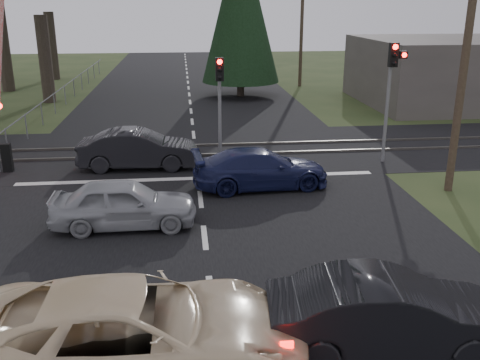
{
  "coord_description": "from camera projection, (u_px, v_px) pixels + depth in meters",
  "views": [
    {
      "loc": [
        -0.47,
        -10.44,
        6.15
      ],
      "look_at": [
        1.09,
        3.99,
        1.3
      ],
      "focal_mm": 40.0,
      "sensor_mm": 36.0,
      "label": 1
    }
  ],
  "objects": [
    {
      "name": "silver_car",
      "position": [
        124.0,
        204.0,
        15.19
      ],
      "size": [
        4.09,
        1.65,
        1.39
      ],
      "primitive_type": "imported",
      "rotation": [
        0.0,
        0.0,
        1.57
      ],
      "color": "#9A9CA1",
      "rests_on": "ground"
    },
    {
      "name": "building_right",
      "position": [
        475.0,
        71.0,
        33.78
      ],
      "size": [
        14.0,
        10.0,
        4.0
      ],
      "primitive_type": "cube",
      "color": "#59514C",
      "rests_on": "ground"
    },
    {
      "name": "rail_near",
      "position": [
        196.0,
        155.0,
        22.38
      ],
      "size": [
        120.0,
        0.12,
        0.1
      ],
      "primitive_type": "cube",
      "color": "#59544C",
      "rests_on": "ground"
    },
    {
      "name": "rail_far",
      "position": [
        195.0,
        145.0,
        23.89
      ],
      "size": [
        120.0,
        0.12,
        0.1
      ],
      "primitive_type": "cube",
      "color": "#59544C",
      "rests_on": "ground"
    },
    {
      "name": "dark_car_far",
      "position": [
        139.0,
        149.0,
        20.59
      ],
      "size": [
        4.6,
        1.76,
        1.49
      ],
      "primitive_type": "imported",
      "rotation": [
        0.0,
        0.0,
        1.53
      ],
      "color": "black",
      "rests_on": "ground"
    },
    {
      "name": "dark_hatchback",
      "position": [
        389.0,
        315.0,
        9.73
      ],
      "size": [
        4.6,
        1.94,
        1.48
      ],
      "primitive_type": "imported",
      "rotation": [
        0.0,
        0.0,
        1.48
      ],
      "color": "black",
      "rests_on": "ground"
    },
    {
      "name": "utility_pole_far",
      "position": [
        256.0,
        14.0,
        63.07
      ],
      "size": [
        1.8,
        0.26,
        9.0
      ],
      "color": "#4C3D2D",
      "rests_on": "ground"
    },
    {
      "name": "blue_sedan",
      "position": [
        261.0,
        169.0,
        18.44
      ],
      "size": [
        4.82,
        2.28,
        1.36
      ],
      "primitive_type": "imported",
      "rotation": [
        0.0,
        0.0,
        1.65
      ],
      "color": "#161B43",
      "rests_on": "ground"
    },
    {
      "name": "conifer_tree",
      "position": [
        241.0,
        4.0,
        34.81
      ],
      "size": [
        5.2,
        5.2,
        11.0
      ],
      "color": "#473D33",
      "rests_on": "ground"
    },
    {
      "name": "stop_line",
      "position": [
        198.0,
        178.0,
        19.57
      ],
      "size": [
        13.0,
        0.35,
        0.0
      ],
      "primitive_type": "cube",
      "color": "silver",
      "rests_on": "ground"
    },
    {
      "name": "cream_coupe",
      "position": [
        132.0,
        333.0,
        9.03
      ],
      "size": [
        5.99,
        2.81,
        1.66
      ],
      "primitive_type": "imported",
      "rotation": [
        0.0,
        0.0,
        1.56
      ],
      "color": "beige",
      "rests_on": "ground"
    },
    {
      "name": "utility_pole_mid",
      "position": [
        302.0,
        22.0,
        39.5
      ],
      "size": [
        1.8,
        0.26,
        9.0
      ],
      "color": "#4C3D2D",
      "rests_on": "ground"
    },
    {
      "name": "fence_left",
      "position": [
        61.0,
        109.0,
        32.26
      ],
      "size": [
        0.1,
        36.0,
        1.2
      ],
      "primitive_type": null,
      "color": "slate",
      "rests_on": "ground"
    },
    {
      "name": "road",
      "position": [
        197.0,
        164.0,
        21.27
      ],
      "size": [
        14.0,
        100.0,
        0.01
      ],
      "primitive_type": "cube",
      "color": "black",
      "rests_on": "ground"
    },
    {
      "name": "rail_corridor",
      "position": [
        195.0,
        151.0,
        23.15
      ],
      "size": [
        120.0,
        8.0,
        0.01
      ],
      "primitive_type": "cube",
      "color": "black",
      "rests_on": "ground"
    },
    {
      "name": "traffic_signal_center",
      "position": [
        220.0,
        91.0,
        21.12
      ],
      "size": [
        0.32,
        0.48,
        4.1
      ],
      "color": "slate",
      "rests_on": "ground"
    },
    {
      "name": "traffic_signal_right",
      "position": [
        392.0,
        80.0,
        20.49
      ],
      "size": [
        0.68,
        0.48,
        4.7
      ],
      "color": "slate",
      "rests_on": "ground"
    },
    {
      "name": "utility_pole_near",
      "position": [
        466.0,
        49.0,
        16.86
      ],
      "size": [
        1.8,
        0.26,
        9.0
      ],
      "color": "#4C3D2D",
      "rests_on": "ground"
    },
    {
      "name": "ground",
      "position": [
        211.0,
        294.0,
        11.84
      ],
      "size": [
        120.0,
        120.0,
        0.0
      ],
      "primitive_type": "plane",
      "color": "#2A391A",
      "rests_on": "ground"
    }
  ]
}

